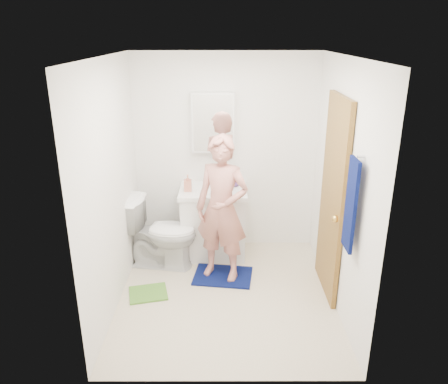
# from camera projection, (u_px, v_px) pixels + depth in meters

# --- Properties ---
(floor) EXTENTS (2.20, 2.40, 0.02)m
(floor) POSITION_uv_depth(u_px,v_px,m) (226.00, 296.00, 4.59)
(floor) COLOR beige
(floor) RESTS_ON ground
(ceiling) EXTENTS (2.20, 2.40, 0.02)m
(ceiling) POSITION_uv_depth(u_px,v_px,m) (227.00, 55.00, 3.74)
(ceiling) COLOR white
(ceiling) RESTS_ON ground
(wall_back) EXTENTS (2.20, 0.02, 2.40)m
(wall_back) POSITION_uv_depth(u_px,v_px,m) (226.00, 154.00, 5.30)
(wall_back) COLOR white
(wall_back) RESTS_ON ground
(wall_front) EXTENTS (2.20, 0.02, 2.40)m
(wall_front) POSITION_uv_depth(u_px,v_px,m) (227.00, 247.00, 3.03)
(wall_front) COLOR white
(wall_front) RESTS_ON ground
(wall_left) EXTENTS (0.02, 2.40, 2.40)m
(wall_left) POSITION_uv_depth(u_px,v_px,m) (110.00, 188.00, 4.16)
(wall_left) COLOR white
(wall_left) RESTS_ON ground
(wall_right) EXTENTS (0.02, 2.40, 2.40)m
(wall_right) POSITION_uv_depth(u_px,v_px,m) (342.00, 188.00, 4.17)
(wall_right) COLOR white
(wall_right) RESTS_ON ground
(vanity_cabinet) EXTENTS (0.75, 0.55, 0.80)m
(vanity_cabinet) POSITION_uv_depth(u_px,v_px,m) (213.00, 224.00, 5.30)
(vanity_cabinet) COLOR white
(vanity_cabinet) RESTS_ON floor
(countertop) EXTENTS (0.79, 0.59, 0.05)m
(countertop) POSITION_uv_depth(u_px,v_px,m) (213.00, 191.00, 5.15)
(countertop) COLOR white
(countertop) RESTS_ON vanity_cabinet
(sink_basin) EXTENTS (0.40, 0.40, 0.03)m
(sink_basin) POSITION_uv_depth(u_px,v_px,m) (213.00, 190.00, 5.15)
(sink_basin) COLOR white
(sink_basin) RESTS_ON countertop
(faucet) EXTENTS (0.03, 0.03, 0.12)m
(faucet) POSITION_uv_depth(u_px,v_px,m) (213.00, 180.00, 5.29)
(faucet) COLOR silver
(faucet) RESTS_ON countertop
(medicine_cabinet) EXTENTS (0.50, 0.12, 0.70)m
(medicine_cabinet) POSITION_uv_depth(u_px,v_px,m) (213.00, 122.00, 5.09)
(medicine_cabinet) COLOR white
(medicine_cabinet) RESTS_ON wall_back
(mirror_panel) EXTENTS (0.46, 0.01, 0.66)m
(mirror_panel) POSITION_uv_depth(u_px,v_px,m) (213.00, 123.00, 5.04)
(mirror_panel) COLOR white
(mirror_panel) RESTS_ON wall_back
(door) EXTENTS (0.05, 0.80, 2.05)m
(door) POSITION_uv_depth(u_px,v_px,m) (332.00, 199.00, 4.37)
(door) COLOR olive
(door) RESTS_ON ground
(door_knob) EXTENTS (0.07, 0.07, 0.07)m
(door_knob) POSITION_uv_depth(u_px,v_px,m) (335.00, 219.00, 4.09)
(door_knob) COLOR gold
(door_knob) RESTS_ON door
(towel) EXTENTS (0.03, 0.24, 0.80)m
(towel) POSITION_uv_depth(u_px,v_px,m) (351.00, 205.00, 3.61)
(towel) COLOR #07114A
(towel) RESTS_ON wall_right
(towel_hook) EXTENTS (0.06, 0.02, 0.02)m
(towel_hook) POSITION_uv_depth(u_px,v_px,m) (361.00, 156.00, 3.47)
(towel_hook) COLOR silver
(towel_hook) RESTS_ON wall_right
(toilet) EXTENTS (0.89, 0.59, 0.84)m
(toilet) POSITION_uv_depth(u_px,v_px,m) (161.00, 232.00, 5.04)
(toilet) COLOR white
(toilet) RESTS_ON floor
(bath_mat) EXTENTS (0.70, 0.54, 0.02)m
(bath_mat) POSITION_uv_depth(u_px,v_px,m) (223.00, 276.00, 4.92)
(bath_mat) COLOR #07114A
(bath_mat) RESTS_ON floor
(green_rug) EXTENTS (0.45, 0.41, 0.02)m
(green_rug) POSITION_uv_depth(u_px,v_px,m) (148.00, 293.00, 4.59)
(green_rug) COLOR #538F2F
(green_rug) RESTS_ON floor
(soap_dispenser) EXTENTS (0.09, 0.09, 0.20)m
(soap_dispenser) POSITION_uv_depth(u_px,v_px,m) (188.00, 183.00, 5.06)
(soap_dispenser) COLOR #CE7860
(soap_dispenser) RESTS_ON countertop
(toothbrush_cup) EXTENTS (0.14, 0.14, 0.11)m
(toothbrush_cup) POSITION_uv_depth(u_px,v_px,m) (235.00, 182.00, 5.24)
(toothbrush_cup) COLOR #673E88
(toothbrush_cup) RESTS_ON countertop
(man) EXTENTS (0.69, 0.57, 1.60)m
(man) POSITION_uv_depth(u_px,v_px,m) (222.00, 209.00, 4.64)
(man) COLOR #BA7469
(man) RESTS_ON bath_mat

